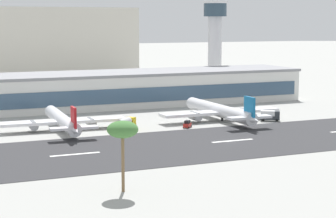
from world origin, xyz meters
The scene contains 13 objects.
ground_plane centered at (0.00, 0.00, 0.00)m, with size 1400.00×1400.00×0.00m, color #9E9E99.
runway_strip centered at (0.00, 0.72, 0.04)m, with size 800.00×41.23×0.08m, color #2D2D30.
runway_centreline_dash_3 centered at (-40.82, 0.72, 0.09)m, with size 12.00×1.20×0.01m, color white.
runway_centreline_dash_4 centered at (1.46, 0.72, 0.09)m, with size 12.00×1.20×0.01m, color white.
terminal_building centered at (-8.29, 79.16, 6.26)m, with size 153.60×28.21×12.50m.
control_tower centered at (52.61, 108.24, 24.11)m, with size 11.01×11.01×40.12m.
distant_hotel_block centered at (-15.93, 185.05, 19.05)m, with size 109.22×37.41×38.10m, color beige.
airliner_red_tail_gate_0 centered at (-35.42, 33.72, 2.83)m, with size 37.20×42.60×8.89m.
airliner_blue_tail_gate_1 centered at (14.65, 31.03, 3.04)m, with size 39.85×45.69×9.54m.
service_box_truck_0 centered at (28.62, 25.09, 1.79)m, with size 6.33×5.31×3.25m.
service_baggage_tug_1 centered at (-0.58, 24.12, 1.05)m, with size 3.38×3.41×2.20m.
service_fuel_truck_2 centered at (-19.37, 25.28, 2.03)m, with size 7.97×7.72×3.95m.
palm_tree_0 centered at (-41.19, -34.25, 11.40)m, with size 5.74×5.74×13.19m.
Camera 1 is at (-78.28, -140.13, 31.06)m, focal length 66.94 mm.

